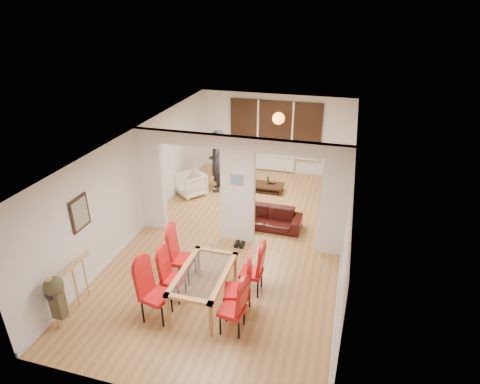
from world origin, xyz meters
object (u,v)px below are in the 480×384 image
at_px(sofa, 267,218).
at_px(person, 217,161).
at_px(dining_chair_lb, 173,276).
at_px(coffee_table, 266,188).
at_px(dining_table, 204,288).
at_px(dining_chair_rb, 237,287).
at_px(dining_chair_ra, 232,307).
at_px(armchair, 191,184).
at_px(television, 327,188).
at_px(dining_chair_la, 156,292).
at_px(bowl, 272,182).
at_px(bottle, 268,180).
at_px(dining_chair_lc, 183,256).
at_px(dining_chair_rc, 252,269).

relative_size(sofa, person, 0.94).
relative_size(dining_chair_lb, coffee_table, 0.98).
distance_m(dining_table, dining_chair_rb, 0.70).
distance_m(dining_chair_ra, armchair, 5.60).
distance_m(dining_chair_rb, television, 5.47).
bearing_deg(person, dining_chair_la, -6.56).
xyz_separation_m(television, bowl, (-1.64, 0.05, -0.04)).
xyz_separation_m(dining_chair_ra, coffee_table, (-0.63, 5.72, -0.40)).
height_order(dining_chair_ra, armchair, dining_chair_ra).
bearing_deg(person, dining_chair_ra, 7.44).
xyz_separation_m(person, bottle, (1.51, 0.30, -0.57)).
bearing_deg(dining_table, dining_chair_lc, 138.84).
relative_size(dining_chair_la, bottle, 4.37).
height_order(dining_table, bowl, dining_table).
relative_size(dining_table, armchair, 2.10).
bearing_deg(dining_chair_lc, dining_chair_rc, -4.05).
distance_m(dining_chair_rb, armchair, 5.19).
distance_m(dining_chair_la, dining_chair_lb, 0.59).
bearing_deg(sofa, dining_chair_la, -107.33).
distance_m(dining_table, dining_chair_lc, 0.92).
bearing_deg(dining_table, bowl, 87.51).
relative_size(dining_chair_lb, bottle, 3.86).
height_order(dining_chair_la, coffee_table, dining_chair_la).
bearing_deg(sofa, person, 138.59).
relative_size(dining_table, dining_chair_ra, 1.53).
height_order(dining_chair_rc, coffee_table, dining_chair_rc).
xyz_separation_m(dining_chair_rc, sofa, (-0.25, 2.56, -0.27)).
relative_size(dining_chair_lb, bowl, 5.26).
height_order(dining_chair_ra, coffee_table, dining_chair_ra).
relative_size(dining_chair_ra, person, 0.55).
distance_m(dining_chair_la, television, 6.40).
bearing_deg(dining_chair_rc, dining_table, -140.94).
xyz_separation_m(dining_chair_lb, armchair, (-1.40, 4.37, -0.17)).
distance_m(dining_chair_rb, bowl, 5.40).
height_order(dining_chair_ra, dining_chair_rc, dining_chair_rc).
height_order(dining_chair_rc, bowl, dining_chair_rc).
relative_size(dining_chair_ra, armchair, 1.37).
xyz_separation_m(person, television, (3.26, 0.37, -0.63)).
relative_size(dining_table, sofa, 0.90).
bearing_deg(sofa, dining_chair_rb, -86.76).
distance_m(dining_chair_rc, bottle, 4.65).
xyz_separation_m(dining_chair_rb, person, (-2.05, 4.95, 0.37)).
bearing_deg(coffee_table, bowl, 36.00).
bearing_deg(dining_chair_lc, bowl, 74.53).
relative_size(dining_table, dining_chair_la, 1.37).
bearing_deg(dining_table, armchair, 114.80).
distance_m(dining_chair_rb, sofa, 3.24).
xyz_separation_m(dining_chair_lc, television, (2.55, 4.69, -0.27)).
height_order(dining_chair_la, bowl, dining_chair_la).
bearing_deg(bowl, dining_chair_lb, -99.18).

